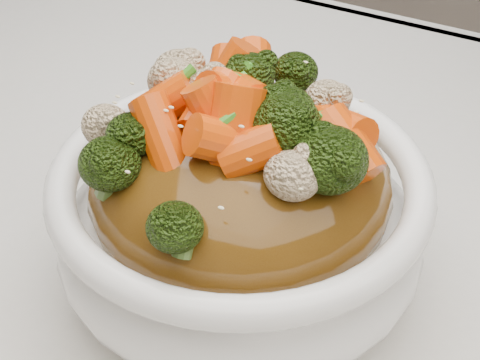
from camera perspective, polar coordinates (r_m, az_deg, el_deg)
The scene contains 8 objects.
tablecloth at distance 0.50m, azimuth 3.94°, elevation -9.46°, with size 1.20×0.80×0.04m, color silver.
bowl at distance 0.46m, azimuth 0.00°, elevation -3.37°, with size 0.23×0.23×0.09m, color white, non-canonical shape.
sauce_base at distance 0.44m, azimuth -0.00°, elevation -0.32°, with size 0.18×0.18×0.10m, color #53330E.
carrots at distance 0.40m, azimuth -0.00°, elevation 7.04°, with size 0.18×0.18×0.05m, color #E04A07, non-canonical shape.
broccoli at distance 0.40m, azimuth -0.00°, elevation 6.91°, with size 0.18×0.18×0.05m, color black, non-canonical shape.
cauliflower at distance 0.40m, azimuth -0.00°, elevation 6.66°, with size 0.18×0.18×0.04m, color beige, non-canonical shape.
scallions at distance 0.40m, azimuth -0.00°, elevation 7.17°, with size 0.14×0.14×0.02m, color #388C20, non-canonical shape.
sesame_seeds at distance 0.40m, azimuth 0.00°, elevation 7.17°, with size 0.16×0.16×0.01m, color beige, non-canonical shape.
Camera 1 is at (0.13, -0.31, 1.10)m, focal length 55.00 mm.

